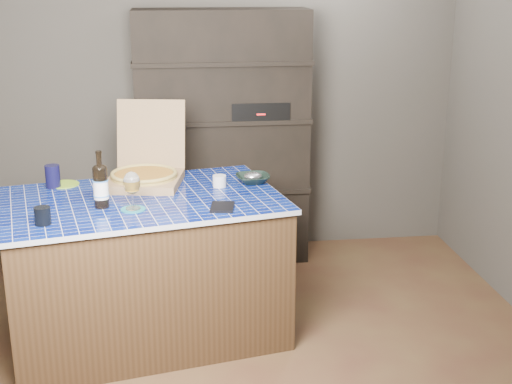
{
  "coord_description": "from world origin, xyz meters",
  "views": [
    {
      "loc": [
        -0.39,
        -3.42,
        2.03
      ],
      "look_at": [
        0.05,
        0.0,
        0.97
      ],
      "focal_mm": 50.0,
      "sensor_mm": 36.0,
      "label": 1
    }
  ],
  "objects": [
    {
      "name": "room",
      "position": [
        0.0,
        0.0,
        1.25
      ],
      "size": [
        3.5,
        3.5,
        3.5
      ],
      "color": "brown",
      "rests_on": "ground"
    },
    {
      "name": "shelving_unit",
      "position": [
        0.0,
        1.53,
        0.9
      ],
      "size": [
        1.2,
        0.41,
        1.8
      ],
      "color": "black",
      "rests_on": "floor"
    },
    {
      "name": "kitchen_island",
      "position": [
        -0.55,
        0.4,
        0.42
      ],
      "size": [
        1.69,
        1.26,
        0.84
      ],
      "rotation": [
        0.0,
        0.0,
        0.21
      ],
      "color": "#412B19",
      "rests_on": "floor"
    },
    {
      "name": "pizza_box",
      "position": [
        -0.53,
        0.68,
        0.9
      ],
      "size": [
        0.5,
        0.58,
        0.46
      ],
      "rotation": [
        0.0,
        0.0,
        -0.18
      ],
      "color": "#97744E",
      "rests_on": "kitchen_island"
    },
    {
      "name": "mead_bottle",
      "position": [
        -0.75,
        0.26,
        0.96
      ],
      "size": [
        0.08,
        0.08,
        0.31
      ],
      "color": "black",
      "rests_on": "kitchen_island"
    },
    {
      "name": "teal_trivet",
      "position": [
        -0.58,
        0.19,
        0.84
      ],
      "size": [
        0.13,
        0.13,
        0.01
      ],
      "primitive_type": "cylinder",
      "color": "#187280",
      "rests_on": "kitchen_island"
    },
    {
      "name": "wine_glass",
      "position": [
        -0.58,
        0.19,
        0.98
      ],
      "size": [
        0.09,
        0.09,
        0.2
      ],
      "color": "white",
      "rests_on": "teal_trivet"
    },
    {
      "name": "tumbler",
      "position": [
        -1.02,
        0.02,
        0.88
      ],
      "size": [
        0.08,
        0.08,
        0.09
      ],
      "primitive_type": "cylinder",
      "color": "black",
      "rests_on": "kitchen_island"
    },
    {
      "name": "dvd_case",
      "position": [
        -0.11,
        0.16,
        0.84
      ],
      "size": [
        0.15,
        0.19,
        0.01
      ],
      "primitive_type": "cube",
      "rotation": [
        0.0,
        0.0,
        -0.16
      ],
      "color": "black",
      "rests_on": "kitchen_island"
    },
    {
      "name": "bowl",
      "position": [
        0.11,
        0.62,
        0.86
      ],
      "size": [
        0.22,
        0.22,
        0.05
      ],
      "primitive_type": "imported",
      "rotation": [
        0.0,
        0.0,
        0.08
      ],
      "color": "black",
      "rests_on": "kitchen_island"
    },
    {
      "name": "foil_contents",
      "position": [
        0.11,
        0.62,
        0.88
      ],
      "size": [
        0.11,
        0.09,
        0.05
      ],
      "primitive_type": "ellipsoid",
      "color": "silver",
      "rests_on": "bowl"
    },
    {
      "name": "white_jar",
      "position": [
        -0.1,
        0.56,
        0.87
      ],
      "size": [
        0.08,
        0.08,
        0.07
      ],
      "primitive_type": "cylinder",
      "color": "silver",
      "rests_on": "kitchen_island"
    },
    {
      "name": "navy_cup",
      "position": [
        -1.06,
        0.67,
        0.9
      ],
      "size": [
        0.08,
        0.08,
        0.13
      ],
      "primitive_type": "cylinder",
      "color": "black",
      "rests_on": "kitchen_island"
    },
    {
      "name": "green_trivet",
      "position": [
        -1.01,
        0.71,
        0.84
      ],
      "size": [
        0.18,
        0.18,
        0.01
      ],
      "primitive_type": "cylinder",
      "color": "#7DAE25",
      "rests_on": "kitchen_island"
    }
  ]
}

